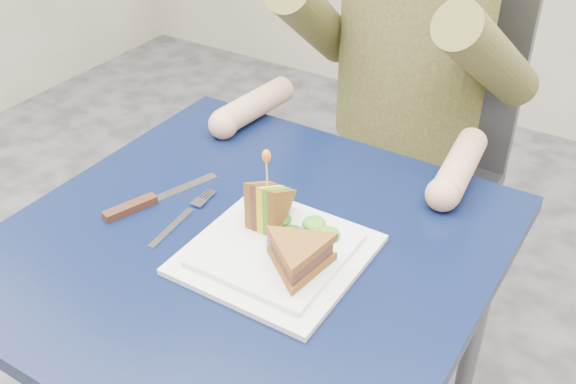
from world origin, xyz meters
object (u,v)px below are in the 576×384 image
Objects in this scene: chair at (416,144)px; diner at (414,14)px; knife at (141,204)px; table at (248,277)px; plate at (276,252)px; sandwich_flat at (298,255)px; fork at (181,218)px; sandwich_upright at (267,205)px.

chair is 1.25× the size of diner.
diner is 3.45× the size of knife.
diner is at bearing -90.00° from chair.
plate reaches higher than table.
sandwich_flat is at bearing -2.52° from knife.
chair is at bearing 94.88° from plate.
sandwich_flat is 0.82× the size of knife.
table is 0.81× the size of chair.
fork is at bearing 174.92° from sandwich_flat.
table is 0.22m from knife.
diner is at bearing 72.29° from knife.
diner reaches higher than sandwich_flat.
sandwich_flat is at bearing -16.60° from table.
chair is (0.00, 0.74, -0.11)m from table.
chair is at bearing 90.00° from table.
diner is at bearing 100.19° from sandwich_flat.
diner is 2.87× the size of plate.
knife is at bearing -107.71° from diner.
plate is at bearing -44.76° from sandwich_upright.
chair reaches higher than plate.
fork reaches higher than table.
plate is 0.19m from fork.
sandwich_flat is at bearing -79.81° from diner.
chair is 0.81m from knife.
chair is at bearing 80.69° from fork.
knife is (-0.23, -0.06, -0.05)m from sandwich_upright.
table is 0.18m from sandwich_flat.
plate reaches higher than fork.
table is 0.68m from diner.
sandwich_flat is 1.42× the size of sandwich_upright.
sandwich_flat is at bearing -24.44° from plate.
sandwich_flat reaches higher than fork.
chair is 0.75m from sandwich_upright.
sandwich_upright is 0.24m from knife.
sandwich_upright is at bearing -88.48° from chair.
knife is (-0.27, -0.01, -0.00)m from plate.
chair is at bearing 98.74° from sandwich_flat.
diner reaches higher than plate.
knife is at bearing -175.06° from fork.
fork is at bearing -100.91° from diner.
knife is at bearing -105.23° from chair.
sandwich_upright is (-0.05, 0.04, 0.05)m from plate.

